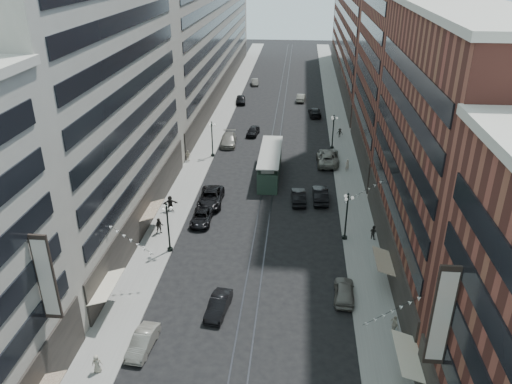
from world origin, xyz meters
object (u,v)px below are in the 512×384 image
(car_8, at_px, (229,140))
(pedestrian_5, at_px, (170,203))
(pedestrian_9, at_px, (340,133))
(car_extra_0, at_px, (299,196))
(lamppost_sw_mid, at_px, (212,138))
(streetcar, at_px, (270,164))
(car_5, at_px, (218,305))
(car_extra_2, at_px, (255,82))
(car_12, at_px, (315,112))
(lamppost_sw_far, at_px, (168,226))
(pedestrian_6, at_px, (188,156))
(car_10, at_px, (320,195))
(car_11, at_px, (326,159))
(pedestrian_1, at_px, (97,364))
(pedestrian_4, at_px, (395,325))
(car_7, at_px, (211,198))
(car_4, at_px, (344,291))
(pedestrian_7, at_px, (373,232))
(car_13, at_px, (253,131))
(car_9, at_px, (241,100))
(lamppost_se_mid, at_px, (333,131))
(lamppost_se_far, at_px, (347,215))
(car_14, at_px, (301,98))
(car_extra_1, at_px, (329,156))
(car_1, at_px, (143,342))
(car_2, at_px, (202,217))
(pedestrian_8, at_px, (347,165))
(pedestrian_2, at_px, (159,226))

(car_8, relative_size, pedestrian_5, 3.05)
(pedestrian_9, distance_m, car_extra_0, 25.58)
(lamppost_sw_mid, height_order, streetcar, lamppost_sw_mid)
(car_5, bearing_deg, car_8, 104.03)
(car_extra_2, bearing_deg, car_12, -67.79)
(lamppost_sw_far, distance_m, pedestrian_6, 24.93)
(car_10, distance_m, car_11, 12.20)
(pedestrian_1, bearing_deg, car_10, -135.35)
(pedestrian_4, xyz_separation_m, car_7, (-18.93, 22.08, -0.16))
(car_4, distance_m, pedestrian_7, 11.31)
(car_13, bearing_deg, car_9, 109.81)
(lamppost_se_mid, height_order, car_4, lamppost_se_mid)
(car_13, xyz_separation_m, car_extra_0, (8.06, -24.85, 0.05))
(car_extra_2, bearing_deg, pedestrian_7, -82.29)
(car_9, distance_m, car_extra_0, 46.27)
(lamppost_se_far, relative_size, car_14, 1.16)
(streetcar, height_order, car_5, streetcar)
(car_8, relative_size, pedestrian_7, 3.73)
(car_13, bearing_deg, pedestrian_1, -89.63)
(car_4, height_order, car_extra_0, car_extra_0)
(car_7, height_order, pedestrian_5, pedestrian_5)
(lamppost_sw_far, xyz_separation_m, pedestrian_4, (21.33, -10.76, -2.07))
(lamppost_se_mid, relative_size, car_extra_1, 0.87)
(lamppost_se_far, bearing_deg, car_9, 108.28)
(car_1, bearing_deg, pedestrian_4, 14.90)
(car_11, bearing_deg, car_5, 71.14)
(car_10, bearing_deg, car_extra_0, 11.91)
(car_10, bearing_deg, car_2, 24.94)
(car_9, distance_m, car_extra_1, 35.00)
(lamppost_sw_far, relative_size, car_extra_0, 1.14)
(car_5, bearing_deg, pedestrian_8, 74.61)
(car_extra_1, bearing_deg, car_8, -20.29)
(pedestrian_4, height_order, car_extra_1, pedestrian_4)
(car_9, height_order, pedestrian_5, pedestrian_5)
(car_12, bearing_deg, car_7, 66.59)
(car_7, xyz_separation_m, car_extra_2, (-0.07, 62.08, -0.15))
(streetcar, relative_size, pedestrian_2, 7.06)
(lamppost_sw_far, bearing_deg, car_5, -54.44)
(lamppost_se_mid, distance_m, pedestrian_2, 35.19)
(car_7, xyz_separation_m, car_14, (10.88, 48.81, -0.08))
(car_7, bearing_deg, car_5, -80.52)
(pedestrian_4, height_order, car_13, pedestrian_4)
(pedestrian_9, height_order, car_extra_0, pedestrian_9)
(car_11, bearing_deg, car_12, -88.81)
(lamppost_sw_mid, xyz_separation_m, pedestrian_7, (21.47, -22.66, -2.15))
(car_12, relative_size, car_14, 1.13)
(car_1, relative_size, car_extra_2, 0.98)
(car_9, relative_size, pedestrian_6, 2.77)
(car_2, bearing_deg, pedestrian_9, 59.11)
(car_extra_0, bearing_deg, car_9, -77.19)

